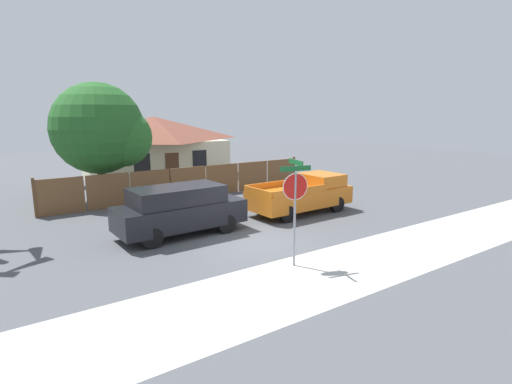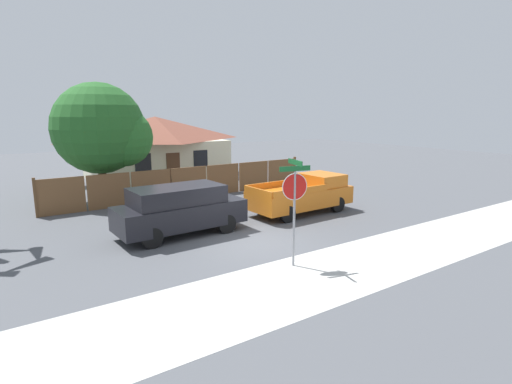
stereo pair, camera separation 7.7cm
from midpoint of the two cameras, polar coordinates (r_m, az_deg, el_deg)
ground_plane at (r=14.31m, az=-0.65°, el=-7.12°), size 80.00×80.00×0.00m
sidewalk_strip at (r=11.67m, az=9.35°, el=-11.66°), size 36.00×3.20×0.01m
wooden_fence at (r=21.60m, az=-9.41°, el=1.33°), size 14.64×0.12×1.76m
house at (r=28.56m, az=-14.02°, el=6.32°), size 9.28×6.33×4.24m
oak_tree at (r=21.72m, az=-20.79°, el=8.22°), size 4.79×4.57×6.01m
red_suv at (r=15.11m, az=-10.67°, el=-2.37°), size 4.83×2.05×1.85m
orange_pickup at (r=18.35m, az=6.93°, el=-0.35°), size 4.95×2.17×1.69m
stop_sign at (r=11.64m, az=5.72°, el=-0.36°), size 0.96×0.86×3.20m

